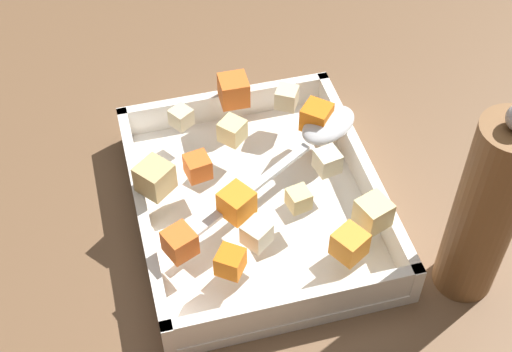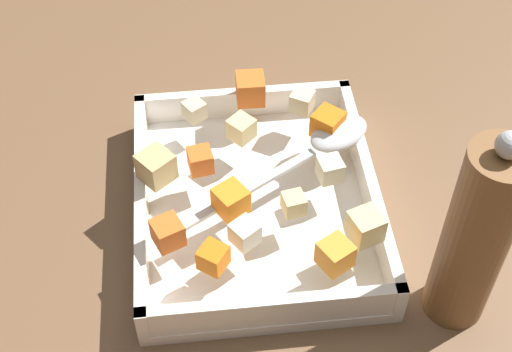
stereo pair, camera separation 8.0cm
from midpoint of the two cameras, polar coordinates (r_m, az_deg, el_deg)
ground_plane at (r=0.85m, az=-2.18°, el=-2.95°), size 4.00×4.00×0.00m
baking_dish at (r=0.84m, az=-2.74°, el=-2.33°), size 0.32×0.27×0.05m
carrot_chunk_mid_left at (r=0.77m, az=-4.48°, el=-2.26°), size 0.04×0.04×0.03m
carrot_chunk_center at (r=0.75m, az=-8.97°, el=-5.28°), size 0.04×0.04×0.03m
carrot_chunk_under_handle at (r=0.86m, az=2.03°, el=4.43°), size 0.04×0.04×0.03m
carrot_chunk_near_spoon at (r=0.89m, az=-4.33°, el=6.48°), size 0.03×0.03×0.03m
carrot_chunk_far_right at (r=0.73m, az=-5.16°, el=-6.80°), size 0.04×0.04×0.03m
carrot_chunk_corner_se at (r=0.81m, az=-7.34°, el=0.57°), size 0.03×0.03×0.03m
carrot_chunk_mid_right at (r=0.74m, az=4.16°, el=-5.44°), size 0.04×0.04×0.03m
potato_chunk_near_right at (r=0.85m, az=-4.55°, el=3.36°), size 0.04×0.04×0.03m
potato_chunk_heap_side at (r=0.81m, az=2.72°, el=1.04°), size 0.03×0.03×0.03m
potato_chunk_heap_top at (r=0.80m, az=-10.65°, el=-0.30°), size 0.05×0.05×0.03m
potato_chunk_corner_nw at (r=0.76m, az=6.09°, el=-3.02°), size 0.04×0.04×0.03m
potato_chunk_front_center at (r=0.89m, az=-0.21°, el=5.96°), size 0.03×0.03×0.02m
potato_chunk_near_left at (r=0.78m, az=0.37°, el=-1.95°), size 0.03×0.03×0.02m
potato_chunk_corner_sw at (r=0.87m, az=-8.42°, el=4.37°), size 0.03×0.03×0.02m
parsnip_chunk_back_center at (r=0.75m, az=-3.02°, el=-4.66°), size 0.04×0.04×0.03m
serving_spoon at (r=0.85m, az=2.31°, el=3.31°), size 0.16×0.23×0.02m
pepper_mill at (r=0.73m, az=14.33°, el=-2.79°), size 0.06×0.06×0.25m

